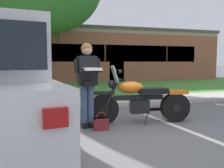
% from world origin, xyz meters
% --- Properties ---
extents(ground_plane, '(140.00, 140.00, 0.00)m').
position_xyz_m(ground_plane, '(0.00, 0.00, 0.00)').
color(ground_plane, '#565659').
extents(curb_strip, '(60.00, 0.20, 0.12)m').
position_xyz_m(curb_strip, '(0.00, 2.84, 0.06)').
color(curb_strip, '#ADA89E').
rests_on(curb_strip, ground).
extents(concrete_walk, '(60.00, 1.50, 0.08)m').
position_xyz_m(concrete_walk, '(0.00, 3.69, 0.04)').
color(concrete_walk, '#ADA89E').
rests_on(concrete_walk, ground).
extents(grass_lawn, '(60.00, 7.27, 0.06)m').
position_xyz_m(grass_lawn, '(0.00, 8.08, 0.03)').
color(grass_lawn, '#478433').
rests_on(grass_lawn, ground).
extents(stall_stripe_0, '(0.57, 4.39, 0.01)m').
position_xyz_m(stall_stripe_0, '(-1.74, 0.20, 0.00)').
color(stall_stripe_0, silver).
rests_on(stall_stripe_0, ground).
extents(stall_stripe_1, '(0.57, 4.39, 0.01)m').
position_xyz_m(stall_stripe_1, '(1.13, 0.20, 0.00)').
color(stall_stripe_1, silver).
rests_on(stall_stripe_1, ground).
extents(motorcycle, '(2.24, 0.82, 1.26)m').
position_xyz_m(motorcycle, '(0.59, 0.88, 0.49)').
color(motorcycle, black).
rests_on(motorcycle, ground).
extents(rider_person, '(0.53, 0.60, 1.70)m').
position_xyz_m(rider_person, '(-0.65, 0.87, 1.01)').
color(rider_person, black).
rests_on(rider_person, ground).
extents(handbag, '(0.28, 0.13, 0.36)m').
position_xyz_m(handbag, '(-0.45, 0.57, 0.14)').
color(handbag, maroon).
rests_on(handbag, ground).
extents(hedge_left, '(2.92, 0.90, 1.24)m').
position_xyz_m(hedge_left, '(-3.79, 11.72, 0.65)').
color(hedge_left, '#235623').
rests_on(hedge_left, ground).
extents(hedge_center_left, '(2.48, 0.90, 1.24)m').
position_xyz_m(hedge_center_left, '(0.48, 11.72, 0.65)').
color(hedge_center_left, '#235623').
rests_on(hedge_center_left, ground).
extents(brick_building, '(26.64, 11.80, 3.67)m').
position_xyz_m(brick_building, '(-1.93, 17.00, 1.84)').
color(brick_building, '#93513D').
rests_on(brick_building, ground).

